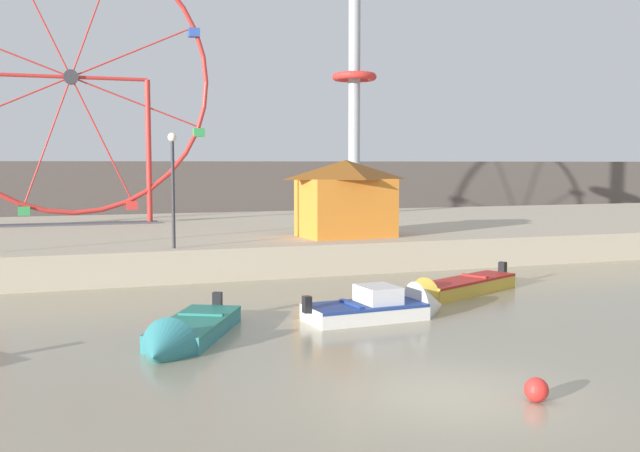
{
  "coord_description": "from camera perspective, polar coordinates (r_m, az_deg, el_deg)",
  "views": [
    {
      "loc": [
        -6.63,
        -11.75,
        4.25
      ],
      "look_at": [
        0.82,
        9.45,
        2.34
      ],
      "focal_mm": 41.55,
      "sensor_mm": 36.0,
      "label": 1
    }
  ],
  "objects": [
    {
      "name": "ground_plane",
      "position": [
        14.14,
        9.84,
        -12.7
      ],
      "size": [
        240.0,
        240.0,
        0.0
      ],
      "primitive_type": "plane",
      "color": "gray"
    },
    {
      "name": "quay_promenade",
      "position": [
        36.47,
        -8.81,
        -0.95
      ],
      "size": [
        110.0,
        19.63,
        1.2
      ],
      "primitive_type": "cube",
      "color": "#B7A88E",
      "rests_on": "ground_plane"
    },
    {
      "name": "distant_town_skyline",
      "position": [
        57.79,
        -12.79,
        2.7
      ],
      "size": [
        140.0,
        3.0,
        4.4
      ],
      "primitive_type": "cube",
      "color": "#564C47",
      "rests_on": "ground_plane"
    },
    {
      "name": "motorboat_teal_painted",
      "position": [
        17.78,
        -10.52,
        -8.31
      ],
      "size": [
        3.38,
        4.85,
        1.29
      ],
      "rotation": [
        0.0,
        0.0,
        4.23
      ],
      "color": "teal",
      "rests_on": "ground_plane"
    },
    {
      "name": "motorboat_mustard_yellow",
      "position": [
        23.96,
        9.94,
        -4.79
      ],
      "size": [
        5.55,
        3.49,
        1.11
      ],
      "rotation": [
        0.0,
        0.0,
        3.6
      ],
      "color": "gold",
      "rests_on": "ground_plane"
    },
    {
      "name": "motorboat_white_red_stripe",
      "position": [
        20.62,
        5.42,
        -6.24
      ],
      "size": [
        4.33,
        1.78,
        1.44
      ],
      "rotation": [
        0.0,
        0.0,
        0.07
      ],
      "color": "silver",
      "rests_on": "ground_plane"
    },
    {
      "name": "ferris_wheel_red_frame",
      "position": [
        38.82,
        -18.63,
        10.51
      ],
      "size": [
        13.55,
        1.2,
        14.03
      ],
      "color": "red",
      "rests_on": "quay_promenade"
    },
    {
      "name": "drop_tower_steel_tower",
      "position": [
        44.41,
        2.65,
        9.1
      ],
      "size": [
        2.8,
        2.8,
        13.78
      ],
      "color": "#999EA3",
      "rests_on": "quay_promenade"
    },
    {
      "name": "carnival_booth_orange_canopy",
      "position": [
        30.69,
        2.0,
        2.26
      ],
      "size": [
        4.18,
        3.01,
        3.19
      ],
      "rotation": [
        0.0,
        0.0,
        0.07
      ],
      "color": "orange",
      "rests_on": "quay_promenade"
    },
    {
      "name": "promenade_lamp_far",
      "position": [
        26.97,
        -11.27,
        3.99
      ],
      "size": [
        0.32,
        0.32,
        4.13
      ],
      "color": "#2D2D33",
      "rests_on": "quay_promenade"
    },
    {
      "name": "mooring_buoy_orange",
      "position": [
        14.05,
        16.32,
        -12.01
      ],
      "size": [
        0.44,
        0.44,
        0.44
      ],
      "primitive_type": "sphere",
      "color": "red",
      "rests_on": "ground_plane"
    }
  ]
}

